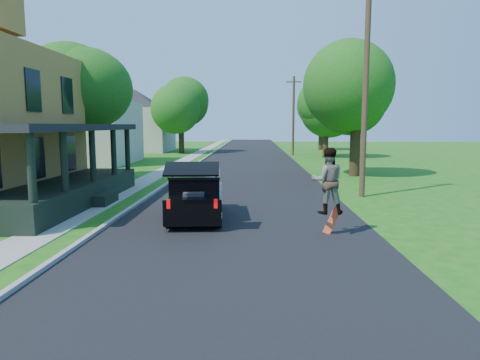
{
  "coord_description": "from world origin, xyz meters",
  "views": [
    {
      "loc": [
        0.44,
        -10.33,
        3.09
      ],
      "look_at": [
        0.01,
        3.0,
        1.37
      ],
      "focal_mm": 32.0,
      "sensor_mm": 36.0,
      "label": 1
    }
  ],
  "objects_px": {
    "black_suv": "(196,195)",
    "tree_right_near": "(356,92)",
    "skateboarder": "(328,181)",
    "utility_pole_near": "(366,89)"
  },
  "relations": [
    {
      "from": "skateboarder",
      "to": "utility_pole_near",
      "type": "relative_size",
      "value": 0.21
    },
    {
      "from": "black_suv",
      "to": "skateboarder",
      "type": "bearing_deg",
      "value": -31.76
    },
    {
      "from": "skateboarder",
      "to": "utility_pole_near",
      "type": "height_order",
      "value": "utility_pole_near"
    },
    {
      "from": "black_suv",
      "to": "tree_right_near",
      "type": "distance_m",
      "value": 15.24
    },
    {
      "from": "black_suv",
      "to": "skateboarder",
      "type": "xyz_separation_m",
      "value": [
        3.95,
        -2.06,
        0.77
      ]
    },
    {
      "from": "utility_pole_near",
      "to": "black_suv",
      "type": "bearing_deg",
      "value": -134.38
    },
    {
      "from": "tree_right_near",
      "to": "utility_pole_near",
      "type": "height_order",
      "value": "utility_pole_near"
    },
    {
      "from": "skateboarder",
      "to": "utility_pole_near",
      "type": "bearing_deg",
      "value": -112.2
    },
    {
      "from": "black_suv",
      "to": "skateboarder",
      "type": "distance_m",
      "value": 4.52
    },
    {
      "from": "tree_right_near",
      "to": "skateboarder",
      "type": "bearing_deg",
      "value": -105.7
    }
  ]
}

